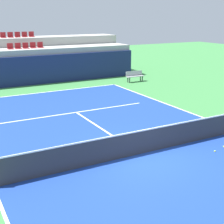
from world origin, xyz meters
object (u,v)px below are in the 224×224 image
at_px(player_bench, 135,75).
at_px(tennis_ball_1, 215,151).
at_px(tennis_net, 141,142).
at_px(tennis_ball_0, 224,147).

bearing_deg(player_bench, tennis_ball_1, -109.57).
height_order(tennis_net, tennis_ball_1, tennis_net).
height_order(player_bench, tennis_ball_1, player_bench).
distance_m(player_bench, tennis_ball_1, 14.25).
xyz_separation_m(tennis_net, tennis_ball_1, (2.67, -1.24, -0.47)).
height_order(tennis_net, tennis_ball_0, tennis_net).
bearing_deg(tennis_net, tennis_ball_0, -17.95).
bearing_deg(tennis_ball_0, tennis_ball_1, -166.19).
distance_m(tennis_ball_0, tennis_ball_1, 0.68).
distance_m(tennis_net, player_bench, 14.28).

